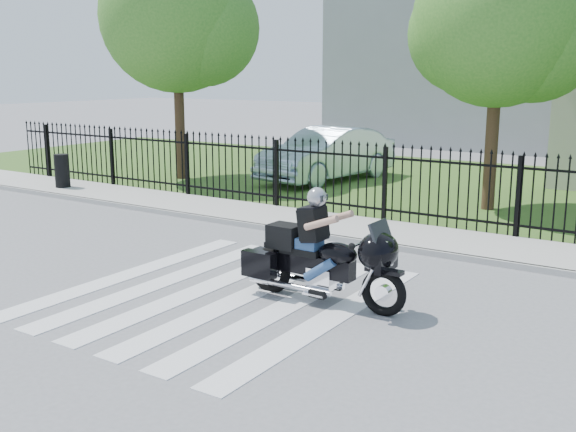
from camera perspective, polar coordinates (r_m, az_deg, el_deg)
The scene contains 12 objects.
ground at distance 10.84m, azimuth -5.73°, elevation -6.59°, with size 120.00×120.00×0.00m, color slate.
crosswalk at distance 10.84m, azimuth -5.73°, elevation -6.56°, with size 5.00×5.50×0.01m, color silver, non-canonical shape.
sidewalk at distance 14.88m, azimuth 6.44°, elevation -1.18°, with size 40.00×2.00×0.12m, color #ADAAA3.
curb at distance 14.02m, azimuth 4.59°, elevation -1.97°, with size 40.00×0.12×0.12m, color #ADAAA3.
grass_strip at distance 21.26m, azimuth 15.04°, elevation 2.36°, with size 40.00×12.00×0.02m, color #356021.
iron_fence at distance 15.60m, azimuth 8.18°, elevation 2.54°, with size 26.00×0.04×1.80m.
tree_left at distance 22.33m, azimuth -9.44°, elevation 16.35°, with size 4.80×4.80×7.58m.
tree_mid at distance 17.71m, azimuth 17.45°, elevation 15.47°, with size 4.20×4.20×6.78m.
building_tall at distance 35.34m, azimuth 18.30°, elevation 15.66°, with size 15.00×10.00×12.00m, color gray.
motorcycle_rider at distance 10.26m, azimuth 2.68°, elevation -3.29°, with size 2.74×0.81×1.81m.
parked_car at distance 21.75m, azimuth 3.32°, elevation 5.26°, with size 1.80×5.16×1.70m, color #A8C3D4.
litter_bin at distance 20.97m, azimuth -18.58°, elevation 3.66°, with size 0.43×0.43×0.97m, color black.
Camera 1 is at (6.50, -7.95, 3.47)m, focal length 42.00 mm.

